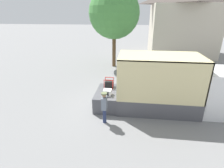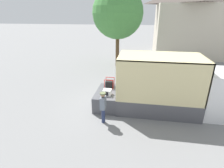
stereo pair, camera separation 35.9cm
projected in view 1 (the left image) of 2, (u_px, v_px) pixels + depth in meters
The scene contains 8 objects.
ground_plane at pixel (118, 105), 10.56m from camera, with size 160.00×160.00×0.00m, color gray.
box_truck at pixel (188, 94), 9.73m from camera, with size 6.65×2.49×3.12m.
tailgate_deck at pixel (107, 98), 10.46m from camera, with size 1.31×2.37×0.90m, color #4C4C51.
microwave at pixel (107, 92), 9.74m from camera, with size 0.44×0.42×0.33m.
portable_generator at pixel (109, 84), 10.80m from camera, with size 0.56×0.53×0.56m.
worker_person at pixel (104, 105), 8.53m from camera, with size 0.30×0.44×1.65m.
house_backdrop at pixel (182, 21), 22.29m from camera, with size 8.04×7.25×8.45m.
street_tree at pixel (114, 13), 16.47m from camera, with size 4.80×4.80×7.58m.
Camera 1 is at (0.76, -9.28, 5.16)m, focal length 28.00 mm.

